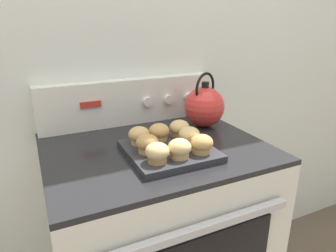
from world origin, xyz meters
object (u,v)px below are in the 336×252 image
at_px(muffin_r0_c2, 202,144).
at_px(muffin_r2_c1, 159,132).
at_px(muffin_r2_c0, 139,136).
at_px(muffin_r2_c2, 180,128).
at_px(stove_range, 157,247).
at_px(muffin_r0_c1, 180,149).
at_px(muffin_r1_c2, 189,136).
at_px(muffin_r1_c0, 147,144).
at_px(tea_kettle, 205,106).
at_px(muffin_pan, 169,151).
at_px(muffin_r0_c0, 157,153).

bearing_deg(muffin_r0_c2, muffin_r2_c1, 117.01).
xyz_separation_m(muffin_r0_c2, muffin_r2_c1, (-0.08, 0.15, 0.00)).
distance_m(muffin_r2_c0, muffin_r2_c2, 0.15).
xyz_separation_m(stove_range, muffin_r0_c2, (0.09, -0.16, 0.49)).
xyz_separation_m(muffin_r0_c1, muffin_r2_c1, (0.00, 0.16, 0.00)).
distance_m(stove_range, muffin_r1_c2, 0.51).
bearing_deg(muffin_r2_c1, muffin_r0_c2, -62.99).
distance_m(muffin_r1_c0, tea_kettle, 0.38).
bearing_deg(muffin_r0_c1, muffin_pan, 88.20).
bearing_deg(muffin_pan, muffin_r2_c0, 134.62).
distance_m(muffin_pan, tea_kettle, 0.32).
bearing_deg(muffin_r0_c0, muffin_r0_c1, -0.54).
distance_m(muffin_r0_c0, muffin_r0_c2, 0.15).
distance_m(muffin_pan, muffin_r1_c0, 0.09).
bearing_deg(muffin_r0_c0, muffin_r0_c2, 0.61).
relative_size(muffin_r0_c2, tea_kettle, 0.32).
distance_m(muffin_r0_c0, muffin_r2_c2, 0.22).
bearing_deg(muffin_r2_c1, muffin_r2_c0, -179.42).
relative_size(stove_range, muffin_r1_c2, 12.36).
bearing_deg(muffin_r0_c2, muffin_pan, 135.05).
bearing_deg(tea_kettle, muffin_r2_c1, -155.89).
xyz_separation_m(muffin_r0_c1, muffin_r1_c2, (0.08, 0.08, 0.00)).
bearing_deg(muffin_pan, muffin_r0_c1, -91.80).
bearing_deg(muffin_r1_c0, muffin_r2_c2, 27.74).
height_order(muffin_pan, muffin_r0_c2, muffin_r0_c2).
distance_m(stove_range, muffin_r0_c1, 0.52).
bearing_deg(muffin_r0_c1, muffin_r0_c0, 179.46).
bearing_deg(tea_kettle, muffin_pan, -142.91).
distance_m(stove_range, muffin_r1_c0, 0.50).
height_order(stove_range, muffin_r1_c0, muffin_r1_c0).
xyz_separation_m(muffin_r0_c2, tea_kettle, (0.17, 0.27, 0.04)).
height_order(muffin_r2_c0, tea_kettle, tea_kettle).
distance_m(muffin_r0_c0, muffin_r0_c1, 0.07).
bearing_deg(muffin_r2_c1, stove_range, 158.43).
bearing_deg(muffin_r0_c1, muffin_r1_c2, 45.77).
xyz_separation_m(muffin_r0_c1, tea_kettle, (0.25, 0.27, 0.04)).
xyz_separation_m(muffin_r1_c0, muffin_r1_c2, (0.15, 0.00, 0.00)).
relative_size(muffin_r1_c0, muffin_r2_c0, 1.00).
bearing_deg(muffin_r0_c0, muffin_r2_c0, 89.94).
distance_m(muffin_pan, muffin_r0_c0, 0.12).
distance_m(muffin_pan, muffin_r1_c2, 0.09).
bearing_deg(muffin_r2_c1, muffin_r1_c0, -133.50).
relative_size(muffin_r0_c0, muffin_r2_c2, 1.00).
distance_m(muffin_r0_c1, muffin_r0_c2, 0.08).
bearing_deg(muffin_r1_c2, muffin_r0_c0, -152.10).
height_order(muffin_r1_c0, muffin_r2_c0, same).
bearing_deg(muffin_r2_c1, muffin_r1_c2, -43.85).
relative_size(muffin_r0_c2, muffin_r2_c0, 1.00).
bearing_deg(muffin_r1_c0, tea_kettle, 30.37).
relative_size(muffin_pan, muffin_r1_c0, 3.80).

